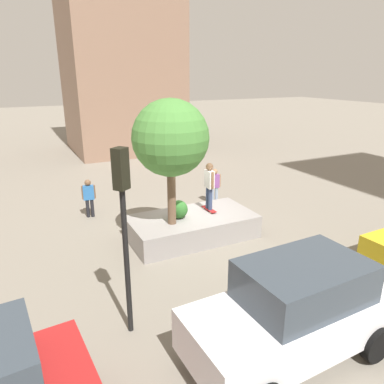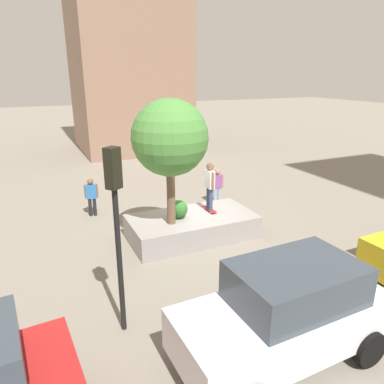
% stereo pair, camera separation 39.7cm
% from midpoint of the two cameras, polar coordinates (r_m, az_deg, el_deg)
% --- Properties ---
extents(ground_plane, '(120.00, 120.00, 0.00)m').
position_cam_midpoint_polar(ground_plane, '(13.50, 1.67, -6.44)').
color(ground_plane, gray).
extents(planter_ledge, '(4.44, 2.31, 0.81)m').
position_cam_midpoint_polar(planter_ledge, '(13.00, 0.88, -5.48)').
color(planter_ledge, gray).
rests_on(planter_ledge, ground).
extents(plaza_tree, '(2.45, 2.45, 4.13)m').
position_cam_midpoint_polar(plaza_tree, '(11.45, -2.52, 8.47)').
color(plaza_tree, brown).
rests_on(plaza_tree, planter_ledge).
extents(boxwood_shrub, '(0.64, 0.64, 0.64)m').
position_cam_midpoint_polar(boxwood_shrub, '(12.58, -1.25, -2.74)').
color(boxwood_shrub, '#2D6628').
rests_on(boxwood_shrub, planter_ledge).
extents(skateboard, '(0.24, 0.80, 0.07)m').
position_cam_midpoint_polar(skateboard, '(13.31, 3.62, -2.77)').
color(skateboard, '#A51E1E').
rests_on(skateboard, planter_ledge).
extents(skateboarder, '(0.27, 0.59, 1.73)m').
position_cam_midpoint_polar(skateboarder, '(12.98, 3.71, 1.42)').
color(skateboarder, navy).
rests_on(skateboarder, skateboard).
extents(police_car, '(4.59, 2.24, 2.11)m').
position_cam_midpoint_polar(police_car, '(7.94, 16.21, -17.80)').
color(police_car, white).
rests_on(police_car, ground).
extents(traffic_light_corner, '(0.37, 0.37, 4.27)m').
position_cam_midpoint_polar(traffic_light_corner, '(7.61, -10.55, -3.00)').
color(traffic_light_corner, black).
rests_on(traffic_light_corner, ground).
extents(bystander_watching, '(0.53, 0.26, 1.60)m').
position_cam_midpoint_polar(bystander_watching, '(15.25, -14.91, -0.39)').
color(bystander_watching, black).
rests_on(bystander_watching, ground).
extents(pedestrian_crossing, '(0.51, 0.35, 1.63)m').
position_cam_midpoint_polar(pedestrian_crossing, '(16.14, 4.71, 1.28)').
color(pedestrian_crossing, '#8C9EB7').
rests_on(pedestrian_crossing, ground).
extents(plaza_lowrise_south, '(7.63, 7.47, 16.14)m').
position_cam_midpoint_polar(plaza_lowrise_south, '(28.55, -9.88, 22.92)').
color(plaza_lowrise_south, '#8C6B56').
rests_on(plaza_lowrise_south, ground).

